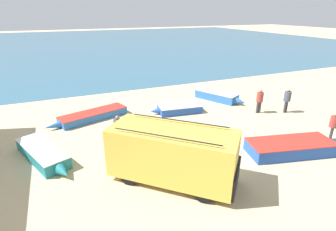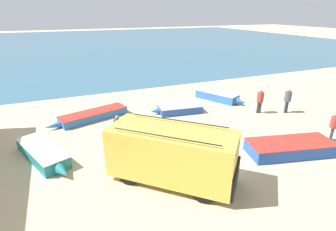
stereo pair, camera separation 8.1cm
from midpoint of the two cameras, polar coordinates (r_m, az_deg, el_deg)
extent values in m
plane|color=tan|center=(14.32, 6.49, -7.00)|extent=(200.00, 200.00, 0.00)
cube|color=#33607A|center=(63.50, -17.91, 14.73)|extent=(120.00, 80.00, 0.01)
cube|color=gold|center=(11.09, 0.77, -8.20)|extent=(5.26, 5.14, 2.10)
cube|color=black|center=(10.95, 14.47, -13.01)|extent=(1.39, 1.46, 0.94)
cube|color=#1E232D|center=(10.32, 14.66, -7.42)|extent=(1.31, 1.37, 0.67)
cylinder|color=black|center=(12.00, 9.76, -11.28)|extent=(0.71, 0.69, 0.77)
cylinder|color=black|center=(10.53, 7.76, -16.48)|extent=(0.71, 0.69, 0.77)
cylinder|color=black|center=(12.84, -4.84, -8.62)|extent=(0.71, 0.69, 0.77)
cylinder|color=black|center=(11.48, -8.75, -12.91)|extent=(0.71, 0.69, 0.77)
cylinder|color=black|center=(11.26, 2.18, -1.08)|extent=(3.17, 3.01, 0.05)
cylinder|color=black|center=(9.86, -0.79, -4.56)|extent=(3.17, 3.01, 0.05)
cube|color=#234CA3|center=(14.97, 24.90, -6.36)|extent=(4.61, 2.64, 0.63)
cone|color=#234CA3|center=(16.57, 32.54, -5.16)|extent=(1.07, 0.80, 0.60)
cube|color=#B22D23|center=(14.87, 25.05, -5.51)|extent=(0.55, 1.54, 0.05)
cube|color=#B22D23|center=(14.83, 25.10, -5.22)|extent=(4.66, 2.66, 0.04)
cube|color=#2D66AD|center=(21.98, 10.36, 4.19)|extent=(2.59, 3.64, 0.64)
cone|color=#2D66AD|center=(21.05, 15.27, 2.96)|extent=(0.88, 0.95, 0.61)
cube|color=silver|center=(21.91, 10.41, 4.82)|extent=(1.08, 0.66, 0.05)
cube|color=silver|center=(21.88, 10.42, 5.03)|extent=(2.62, 3.67, 0.04)
cube|color=#1E757F|center=(14.55, -25.80, -7.43)|extent=(2.56, 3.95, 0.59)
cone|color=#1E757F|center=(12.65, -22.01, -11.34)|extent=(0.83, 0.98, 0.56)
cube|color=silver|center=(14.45, -25.95, -6.63)|extent=(1.13, 0.61, 0.05)
cube|color=silver|center=(14.41, -26.00, -6.33)|extent=(2.59, 3.99, 0.04)
cube|color=#234CA3|center=(19.03, 2.39, 1.51)|extent=(3.18, 1.89, 0.51)
cone|color=#234CA3|center=(18.56, -3.00, 0.96)|extent=(0.72, 0.56, 0.48)
cube|color=silver|center=(18.96, 2.40, 2.04)|extent=(0.37, 1.41, 0.05)
cube|color=silver|center=(18.93, 2.40, 2.29)|extent=(3.21, 1.90, 0.04)
cube|color=#2D66AD|center=(18.53, -16.01, 0.00)|extent=(4.70, 2.60, 0.47)
cone|color=#2D66AD|center=(17.71, -24.03, -2.16)|extent=(1.08, 0.72, 0.45)
cube|color=#B22D23|center=(18.47, -16.07, 0.49)|extent=(0.55, 1.22, 0.05)
cube|color=#B22D23|center=(18.44, -16.09, 0.74)|extent=(4.74, 2.63, 0.04)
cylinder|color=#38383D|center=(19.91, 19.25, 1.73)|extent=(0.16, 0.16, 0.85)
cylinder|color=#38383D|center=(19.85, 18.77, 1.72)|extent=(0.16, 0.16, 0.85)
cylinder|color=#993833|center=(19.65, 19.28, 3.82)|extent=(0.46, 0.46, 0.68)
sphere|color=tan|center=(19.52, 19.45, 5.08)|extent=(0.23, 0.23, 0.23)
cylinder|color=#38383D|center=(17.57, 31.89, -3.25)|extent=(0.15, 0.15, 0.81)
cylinder|color=#38383D|center=(17.42, 31.86, -3.45)|extent=(0.15, 0.15, 0.81)
cylinder|color=#993833|center=(17.24, 32.35, -1.16)|extent=(0.44, 0.44, 0.64)
sphere|color=tan|center=(17.10, 32.64, 0.16)|extent=(0.22, 0.22, 0.22)
cylinder|color=#38383D|center=(14.61, -11.15, -4.82)|extent=(0.16, 0.16, 0.84)
cylinder|color=#38383D|center=(14.60, -10.46, -4.78)|extent=(0.16, 0.16, 0.84)
cylinder|color=#424C5B|center=(14.29, -11.01, -2.10)|extent=(0.46, 0.46, 0.67)
sphere|color=#8C664C|center=(14.11, -11.14, -0.44)|extent=(0.23, 0.23, 0.23)
cylinder|color=#38383D|center=(20.77, 24.28, 1.83)|extent=(0.16, 0.16, 0.87)
cylinder|color=#38383D|center=(20.62, 24.01, 1.74)|extent=(0.16, 0.16, 0.87)
cylinder|color=#424C5B|center=(20.46, 24.48, 3.83)|extent=(0.47, 0.47, 0.69)
sphere|color=tan|center=(20.34, 24.68, 5.07)|extent=(0.24, 0.24, 0.24)
camera|label=1|loc=(0.04, -90.15, -0.06)|focal=28.00mm
camera|label=2|loc=(0.04, 89.85, 0.06)|focal=28.00mm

